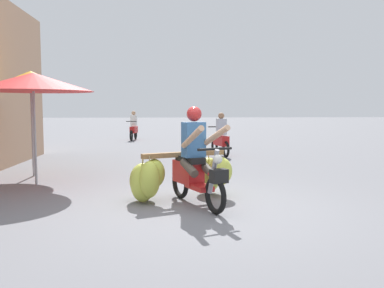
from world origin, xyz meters
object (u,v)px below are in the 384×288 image
at_px(motorbike_main_loaded, 180,173).
at_px(market_umbrella_further_along, 33,82).
at_px(motorbike_distant_ahead_left, 134,128).
at_px(motorbike_distant_ahead_right, 221,138).
at_px(market_umbrella_near_shop, 31,81).

distance_m(motorbike_main_loaded, market_umbrella_further_along, 3.70).
height_order(motorbike_distant_ahead_left, market_umbrella_further_along, market_umbrella_further_along).
xyz_separation_m(motorbike_main_loaded, motorbike_distant_ahead_left, (-1.70, 13.32, 0.09)).
bearing_deg(motorbike_distant_ahead_left, market_umbrella_further_along, -95.73).
relative_size(motorbike_distant_ahead_left, motorbike_distant_ahead_right, 1.01).
distance_m(motorbike_main_loaded, market_umbrella_near_shop, 4.58).
xyz_separation_m(market_umbrella_near_shop, market_umbrella_further_along, (0.37, -1.07, -0.08)).
bearing_deg(market_umbrella_near_shop, motorbike_main_loaded, -40.54).
relative_size(motorbike_distant_ahead_left, market_umbrella_further_along, 0.68).
xyz_separation_m(motorbike_distant_ahead_left, market_umbrella_further_along, (-1.17, -11.61, 1.50)).
bearing_deg(motorbike_main_loaded, motorbike_distant_ahead_right, 76.20).
bearing_deg(motorbike_main_loaded, market_umbrella_near_shop, 139.46).
distance_m(motorbike_distant_ahead_right, market_umbrella_near_shop, 6.25).
height_order(motorbike_distant_ahead_right, market_umbrella_near_shop, market_umbrella_near_shop).
xyz_separation_m(motorbike_distant_ahead_left, motorbike_distant_ahead_right, (3.28, -6.89, 0.00)).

